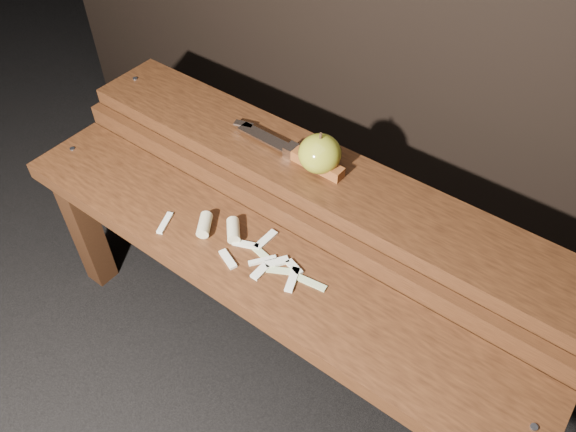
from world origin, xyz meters
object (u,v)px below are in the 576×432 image
Objects in this scene: bench_rear_tier at (317,199)px; knife at (303,157)px; bench_front_tier at (252,283)px; apple at (320,154)px.

knife is (-0.04, 0.00, 0.10)m from bench_rear_tier.
bench_rear_tier reaches higher than bench_front_tier.
knife is at bearing -178.71° from apple.
apple reaches higher than bench_front_tier.
knife is (-0.04, -0.00, -0.03)m from apple.
apple is 0.05m from knife.
knife reaches higher than bench_front_tier.
bench_rear_tier is 13.08× the size of apple.
bench_front_tier is at bearing -89.49° from apple.
bench_rear_tier is at bearing 90.00° from bench_front_tier.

